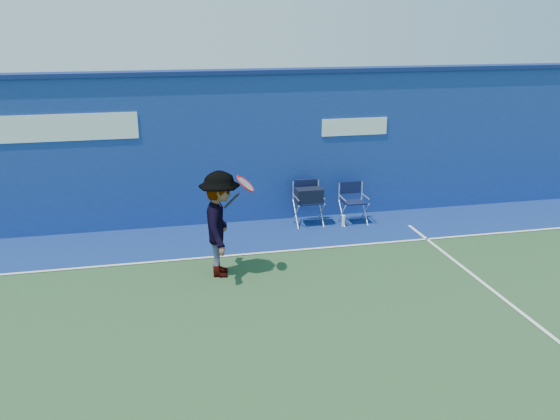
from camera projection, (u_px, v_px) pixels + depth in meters
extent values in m
plane|color=#274726|center=(209.00, 356.00, 7.42)|extent=(80.00, 80.00, 0.00)
cube|color=navy|center=(179.00, 152.00, 11.79)|extent=(24.00, 0.40, 3.00)
cube|color=navy|center=(175.00, 73.00, 11.31)|extent=(24.00, 0.50, 0.08)
cube|color=white|center=(11.00, 130.00, 10.79)|extent=(4.50, 0.02, 0.50)
cube|color=white|center=(355.00, 127.00, 12.21)|extent=(1.40, 0.02, 0.35)
cube|color=navy|center=(186.00, 241.00, 11.23)|extent=(24.00, 1.80, 0.01)
cube|color=white|center=(190.00, 259.00, 10.39)|extent=(24.00, 0.06, 0.01)
cube|color=#0E1436|center=(309.00, 202.00, 11.99)|extent=(0.47, 0.40, 0.03)
cube|color=silver|center=(306.00, 190.00, 12.15)|extent=(0.53, 0.02, 0.39)
cube|color=#0E1436|center=(306.00, 186.00, 12.13)|extent=(0.47, 0.03, 0.27)
cube|color=black|center=(309.00, 196.00, 11.92)|extent=(0.53, 0.31, 0.29)
cube|color=#0E1436|center=(306.00, 184.00, 12.12)|extent=(0.39, 0.06, 0.21)
cube|color=#0E1436|center=(354.00, 202.00, 12.11)|extent=(0.44, 0.37, 0.03)
cube|color=silver|center=(351.00, 191.00, 12.25)|extent=(0.50, 0.02, 0.36)
cube|color=#0E1436|center=(351.00, 187.00, 12.23)|extent=(0.44, 0.02, 0.25)
cylinder|color=white|center=(344.00, 221.00, 12.01)|extent=(0.07, 0.07, 0.23)
imported|color=#EA4738|center=(220.00, 224.00, 9.54)|extent=(0.82, 1.22, 1.75)
torus|color=red|center=(245.00, 184.00, 9.30)|extent=(0.37, 0.43, 0.28)
cylinder|color=gray|center=(245.00, 184.00, 9.30)|extent=(0.30, 0.36, 0.22)
cylinder|color=black|center=(232.00, 201.00, 9.27)|extent=(0.26, 0.10, 0.27)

